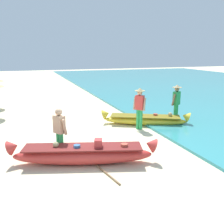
% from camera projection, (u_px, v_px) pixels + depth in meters
% --- Properties ---
extents(ground_plane, '(80.00, 80.00, 0.00)m').
position_uv_depth(ground_plane, '(92.00, 153.00, 9.24)').
color(ground_plane, beige).
extents(boat_red_foreground, '(4.49, 1.89, 0.84)m').
position_uv_depth(boat_red_foreground, '(83.00, 154.00, 8.29)').
color(boat_red_foreground, red).
rests_on(boat_red_foreground, ground).
extents(boat_yellow_midground, '(3.86, 2.38, 0.73)m').
position_uv_depth(boat_yellow_midground, '(145.00, 120.00, 12.65)').
color(boat_yellow_midground, yellow).
rests_on(boat_yellow_midground, ground).
extents(person_vendor_hatted, '(0.52, 0.55, 1.83)m').
position_uv_depth(person_vendor_hatted, '(140.00, 106.00, 11.78)').
color(person_vendor_hatted, green).
rests_on(person_vendor_hatted, ground).
extents(person_tourist_customer, '(0.44, 0.57, 1.63)m').
position_uv_depth(person_tourist_customer, '(59.00, 130.00, 8.59)').
color(person_tourist_customer, green).
rests_on(person_tourist_customer, ground).
extents(person_vendor_assistant, '(0.58, 0.46, 1.81)m').
position_uv_depth(person_vendor_assistant, '(176.00, 101.00, 12.97)').
color(person_vendor_assistant, green).
rests_on(person_vendor_assistant, ground).
extents(paddle, '(0.52, 1.74, 0.05)m').
position_uv_depth(paddle, '(101.00, 169.00, 7.92)').
color(paddle, '#8E6B47').
rests_on(paddle, ground).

